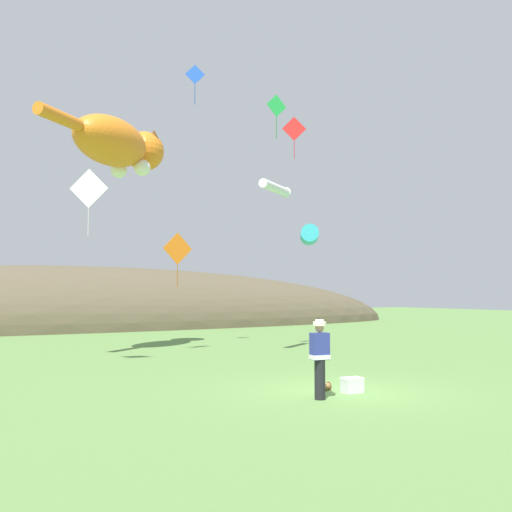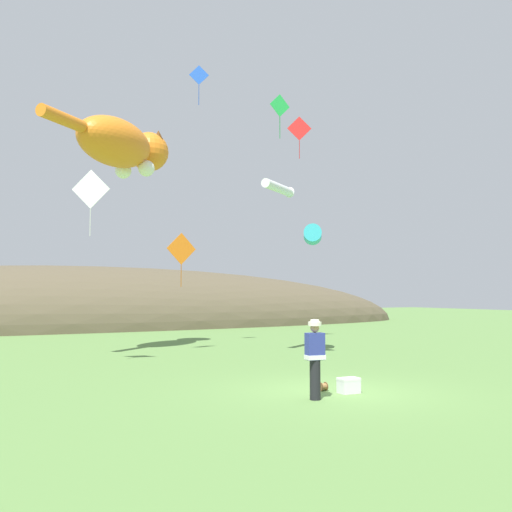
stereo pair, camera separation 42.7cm
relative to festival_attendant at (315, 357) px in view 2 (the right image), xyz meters
The scene contains 13 objects.
ground_plane 1.49m from the festival_attendant, 30.87° to the left, with size 120.00×120.00×0.00m, color #5B8442.
distant_hill_ridge 29.68m from the festival_attendant, 88.11° to the left, with size 53.78×12.37×8.46m.
festival_attendant is the anchor object (origin of this frame).
kite_spool 1.46m from the festival_attendant, 46.36° to the left, with size 0.16×0.21×0.21m.
picnic_cooler 1.45m from the festival_attendant, 15.39° to the left, with size 0.51×0.35×0.36m.
kite_giant_cat 14.25m from the festival_attendant, 95.43° to the left, with size 6.08×5.22×2.26m.
kite_fish_windsock 10.49m from the festival_attendant, 56.11° to the left, with size 2.01×2.51×0.79m.
kite_tube_streamer 11.07m from the festival_attendant, 64.17° to the left, with size 2.15×1.67×0.44m.
kite_diamond_blue 16.11m from the festival_attendant, 80.16° to the left, with size 0.80×0.36×1.76m.
kite_diamond_orange 11.68m from the festival_attendant, 84.51° to the left, with size 1.31×0.13×2.21m.
kite_diamond_green 13.44m from the festival_attendant, 63.61° to the left, with size 0.94×0.04×1.84m.
kite_diamond_red 17.50m from the festival_attendant, 58.46° to the left, with size 1.09×0.54×2.10m.
kite_diamond_white 9.92m from the festival_attendant, 112.07° to the left, with size 1.07×0.72×2.18m.
Camera 2 is at (-8.24, -11.25, 2.37)m, focal length 40.00 mm.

